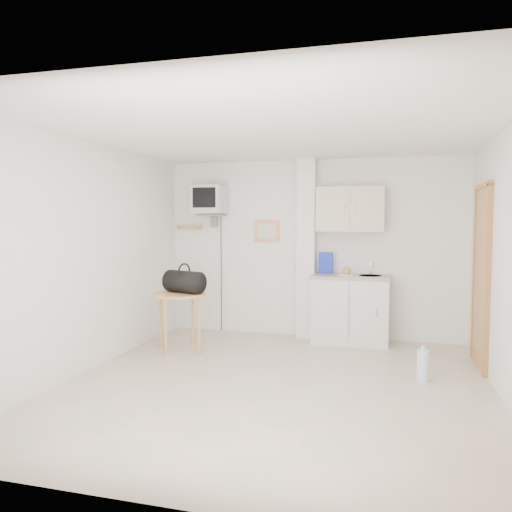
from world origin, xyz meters
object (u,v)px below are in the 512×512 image
(crt_television, at_px, (210,201))
(duffel_bag, at_px, (184,282))
(round_table, at_px, (180,301))
(water_bottle, at_px, (423,365))

(crt_television, height_order, duffel_bag, crt_television)
(round_table, xyz_separation_m, duffel_bag, (0.05, 0.04, 0.24))
(round_table, bearing_deg, crt_television, 89.49)
(crt_television, xyz_separation_m, round_table, (-0.01, -1.06, -1.29))
(round_table, height_order, water_bottle, round_table)
(round_table, distance_m, duffel_bag, 0.25)
(crt_television, height_order, water_bottle, crt_television)
(round_table, relative_size, water_bottle, 2.00)
(duffel_bag, xyz_separation_m, water_bottle, (2.84, -0.48, -0.71))
(round_table, xyz_separation_m, water_bottle, (2.89, -0.44, -0.48))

